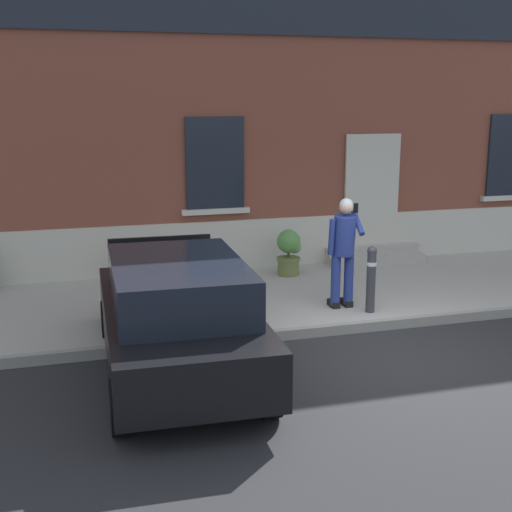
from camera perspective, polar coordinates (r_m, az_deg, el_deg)
The scene contains 11 objects.
ground_plane at distance 9.47m, azimuth 10.19°, elevation -8.15°, with size 80.00×80.00×0.00m, color #232326.
sidewalk at distance 11.88m, azimuth 4.26°, elevation -3.16°, with size 24.00×3.60×0.15m, color #99968E.
curb_edge at distance 10.24m, azimuth 7.89°, elevation -5.96°, with size 24.00×0.12×0.15m, color gray.
building_facade at distance 13.76m, azimuth 0.84°, elevation 14.50°, with size 24.00×1.52×7.50m.
entrance_stoop at distance 13.96m, azimuth 9.81°, elevation 0.04°, with size 1.96×0.64×0.32m.
hatchback_car_black at distance 8.49m, azimuth -6.57°, elevation -4.89°, with size 1.90×4.12×1.50m.
bollard_near_person at distance 10.61m, azimuth 9.58°, elevation -1.73°, with size 0.15×0.15×1.04m.
bollard_far_left at distance 9.68m, azimuth -8.49°, elevation -3.14°, with size 0.15×0.15×1.04m.
person_on_phone at distance 10.67m, azimuth 7.33°, elevation 0.86°, with size 0.51×0.47×1.75m.
planter_terracotta at distance 12.11m, azimuth -9.52°, elevation -0.39°, with size 0.44×0.44×0.86m.
planter_olive at distance 12.69m, azimuth 2.77°, elevation 0.40°, with size 0.44×0.44×0.86m.
Camera 1 is at (-4.00, -7.87, 3.41)m, focal length 47.96 mm.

